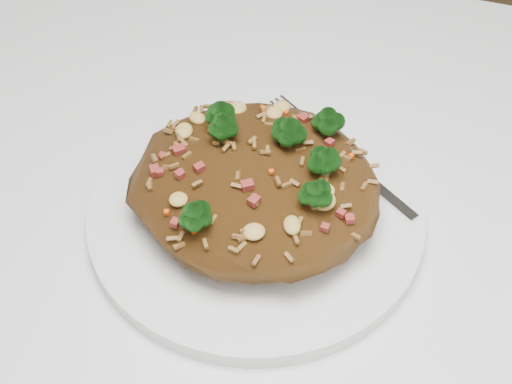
% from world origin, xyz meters
% --- Properties ---
extents(dining_table, '(1.20, 0.80, 0.75)m').
position_xyz_m(dining_table, '(0.00, 0.00, 0.66)').
color(dining_table, white).
rests_on(dining_table, ground).
extents(plate, '(0.25, 0.25, 0.01)m').
position_xyz_m(plate, '(0.12, 0.06, 0.76)').
color(plate, white).
rests_on(plate, dining_table).
extents(fried_rice, '(0.18, 0.16, 0.07)m').
position_xyz_m(fried_rice, '(0.12, 0.06, 0.79)').
color(fried_rice, brown).
rests_on(fried_rice, plate).
extents(fork, '(0.14, 0.10, 0.00)m').
position_xyz_m(fork, '(0.17, 0.13, 0.77)').
color(fork, silver).
rests_on(fork, plate).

